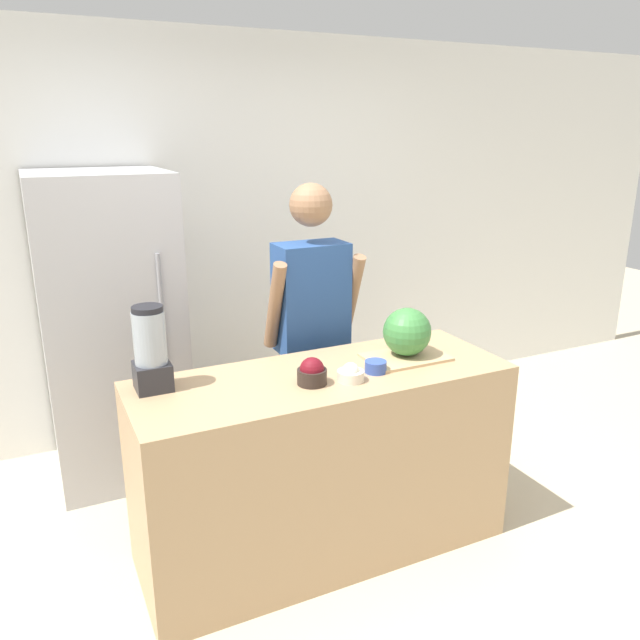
{
  "coord_description": "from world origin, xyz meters",
  "views": [
    {
      "loc": [
        -1.16,
        -2.07,
        2.0
      ],
      "look_at": [
        0.0,
        0.35,
        1.17
      ],
      "focal_mm": 35.0,
      "sensor_mm": 36.0,
      "label": 1
    }
  ],
  "objects": [
    {
      "name": "counter_island",
      "position": [
        0.0,
        0.32,
        0.46
      ],
      "size": [
        1.76,
        0.63,
        0.92
      ],
      "color": "tan",
      "rests_on": "ground_plane"
    },
    {
      "name": "refrigerator",
      "position": [
        -0.77,
        1.54,
        0.89
      ],
      "size": [
        0.74,
        0.76,
        1.78
      ],
      "color": "#B7B7BC",
      "rests_on": "ground_plane"
    },
    {
      "name": "watermelon",
      "position": [
        0.46,
        0.34,
        1.05
      ],
      "size": [
        0.24,
        0.24,
        0.24
      ],
      "color": "#3D7F3D",
      "rests_on": "cutting_board"
    },
    {
      "name": "bowl_cream",
      "position": [
        0.08,
        0.19,
        0.96
      ],
      "size": [
        0.12,
        0.12,
        0.09
      ],
      "color": "beige",
      "rests_on": "counter_island"
    },
    {
      "name": "bowl_cherries",
      "position": [
        -0.09,
        0.23,
        0.97
      ],
      "size": [
        0.13,
        0.13,
        0.12
      ],
      "color": "#2D231E",
      "rests_on": "counter_island"
    },
    {
      "name": "person",
      "position": [
        0.2,
        0.88,
        0.9
      ],
      "size": [
        0.52,
        0.27,
        1.73
      ],
      "color": "gray",
      "rests_on": "ground_plane"
    },
    {
      "name": "blender",
      "position": [
        -0.73,
        0.48,
        1.1
      ],
      "size": [
        0.15,
        0.15,
        0.37
      ],
      "color": "#28282D",
      "rests_on": "counter_island"
    },
    {
      "name": "cutting_board",
      "position": [
        0.45,
        0.32,
        0.93
      ],
      "size": [
        0.39,
        0.27,
        0.01
      ],
      "color": "tan",
      "rests_on": "counter_island"
    },
    {
      "name": "ground_plane",
      "position": [
        0.0,
        0.0,
        0.0
      ],
      "size": [
        14.0,
        14.0,
        0.0
      ],
      "primitive_type": "plane",
      "color": "beige"
    },
    {
      "name": "wall_back",
      "position": [
        0.0,
        1.96,
        1.3
      ],
      "size": [
        8.0,
        0.06,
        2.6
      ],
      "color": "white",
      "rests_on": "ground_plane"
    },
    {
      "name": "bowl_small_blue",
      "position": [
        0.23,
        0.23,
        0.95
      ],
      "size": [
        0.1,
        0.1,
        0.05
      ],
      "color": "#334C9E",
      "rests_on": "counter_island"
    }
  ]
}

